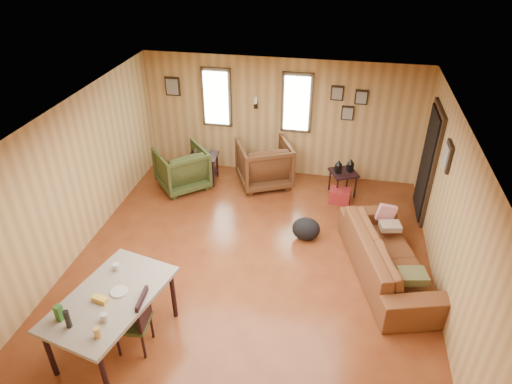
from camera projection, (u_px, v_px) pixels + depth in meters
room at (266, 189)px, 6.73m from camera, size 5.54×6.04×2.44m
sofa at (390, 250)px, 6.69m from camera, size 1.31×2.43×0.91m
recliner_brown at (264, 162)px, 8.98m from camera, size 1.26×1.23×1.00m
recliner_green at (182, 167)px, 8.89m from camera, size 1.21×1.21×0.91m
end_table at (204, 163)px, 9.13m from camera, size 0.58×0.54×0.71m
side_table at (344, 171)px, 8.64m from camera, size 0.62×0.62×0.75m
cooler at (340, 196)px, 8.58m from camera, size 0.40×0.30×0.27m
backpack at (306, 229)px, 7.57m from camera, size 0.56×0.49×0.40m
sofa_pillows at (399, 245)px, 6.72m from camera, size 0.68×1.63×0.33m
dining_table at (110, 302)px, 5.42m from camera, size 1.27×1.74×1.03m
dining_chair at (137, 319)px, 5.51m from camera, size 0.43×0.43×0.88m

